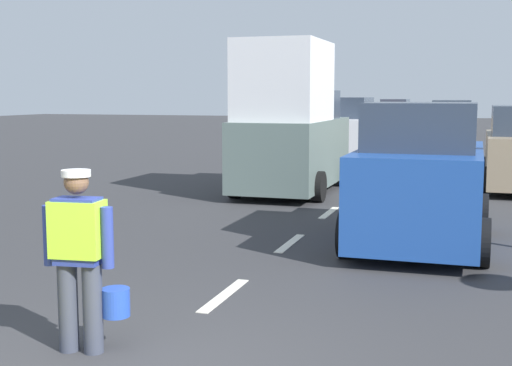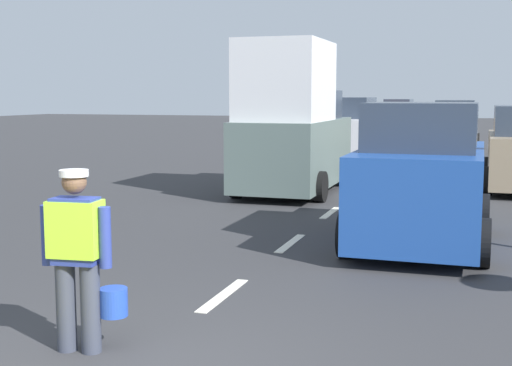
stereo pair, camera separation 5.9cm
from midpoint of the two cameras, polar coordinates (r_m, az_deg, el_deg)
The scene contains 8 objects.
ground_plane at distance 25.95m, azimuth 11.46°, elevation 1.94°, with size 96.00×96.00×0.00m, color #333335.
lane_center_line at distance 30.12m, azimuth 12.34°, elevation 2.64°, with size 0.14×46.40×0.01m.
road_worker at distance 6.47m, azimuth -14.37°, elevation -5.47°, with size 0.75×0.43×1.67m.
delivery_truck at distance 16.53m, azimuth 2.74°, elevation 4.73°, with size 2.16×4.60×3.54m.
car_outgoing_far at distance 30.39m, azimuth 15.69°, elevation 4.43°, with size 1.98×4.39×2.11m.
car_oncoming_third at distance 41.32m, azimuth 11.26°, elevation 5.21°, with size 1.91×4.30×2.08m.
car_oncoming_second at distance 23.96m, azimuth 7.41°, elevation 4.10°, with size 1.89×4.10×2.24m.
car_outgoing_ahead at distance 11.05m, azimuth 13.20°, elevation 0.29°, with size 2.07×3.94×2.21m.
Camera 1 is at (2.75, -4.71, 2.33)m, focal length 48.83 mm.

